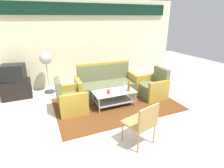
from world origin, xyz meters
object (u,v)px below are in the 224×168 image
Objects in this scene: tv_stand at (17,89)px; television at (13,73)px; armchair_right at (153,88)px; cup at (109,92)px; armchair_left at (71,100)px; bottle_brown at (129,87)px; couch at (107,86)px; wicker_chair at (143,121)px; coffee_table at (114,96)px; pedestal_fan at (46,61)px; bottle_clear at (124,88)px.

television is at bearing 78.45° from tv_stand.
armchair_right reaches higher than cup.
bottle_brown is (1.48, -0.28, 0.22)m from armchair_left.
couch is 2.34m from wicker_chair.
couch reaches higher than coffee_table.
coffee_table is 4.09× the size of bottle_brown.
couch reaches higher than wicker_chair.
armchair_left is 1.99m from television.
pedestal_fan is at bearing 136.51° from bottle_brown.
armchair_right is 1.01× the size of wicker_chair.
coffee_table is at bearing 69.15° from wicker_chair.
bottle_brown is at bearing 101.07° from armchair_right.
cup is 0.08× the size of pedestal_fan.
bottle_brown is 2.62m from pedestal_fan.
bottle_brown is (0.14, 0.02, -0.00)m from bottle_clear.
armchair_left reaches higher than coffee_table.
armchair_left is at bearing 169.14° from bottle_brown.
wicker_chair is (-0.23, -2.32, 0.18)m from couch.
tv_stand is 0.63× the size of pedestal_fan.
bottle_clear is at bearing -172.26° from bottle_brown.
armchair_left reaches higher than bottle_clear.
cup is at bearing 75.66° from wicker_chair.
bottle_brown reaches higher than tv_stand.
armchair_right is at bearing 90.44° from armchair_left.
tv_stand is at bearing 66.92° from armchair_right.
bottle_brown is at bearing -31.80° from tv_stand.
armchair_right is 1.26× the size of television.
coffee_table is 2.34m from pedestal_fan.
bottle_clear is 0.14m from bottle_brown.
armchair_left is 8.50× the size of cup.
pedestal_fan is at bearing 59.81° from armchair_right.
cup reaches higher than coffee_table.
tv_stand is at bearing -176.84° from pedestal_fan.
wicker_chair is at bearing -109.70° from bottle_brown.
wicker_chair is at bearing -55.50° from tv_stand.
couch is at bearing 111.33° from bottle_brown.
television reaches higher than armchair_right.
armchair_right reaches higher than coffee_table.
coffee_table is (1.11, -0.15, -0.02)m from armchair_left.
tv_stand is 1.18× the size of television.
pedestal_fan is (-0.39, 1.49, 0.73)m from armchair_left.
armchair_left is at bearing 172.22° from coffee_table.
bottle_clear is 0.34× the size of tv_stand.
television is 3.94m from wicker_chair.
television is 0.94m from pedestal_fan.
wicker_chair reaches higher than coffee_table.
bottle_brown is 3.27m from tv_stand.
television is (-2.22, 1.67, 0.30)m from cup.
coffee_table is (-1.27, -0.05, -0.02)m from armchair_right.
cup is at bearing 74.86° from couch.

